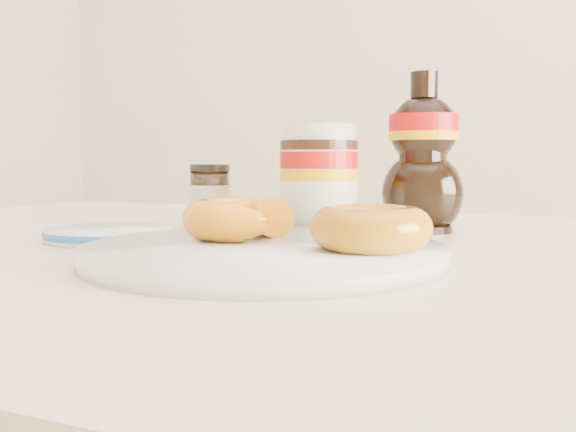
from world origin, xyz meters
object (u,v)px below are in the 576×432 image
at_px(dining_table, 301,323).
at_px(donut_bitten, 239,219).
at_px(blue_rim_saucer, 110,233).
at_px(plate, 264,252).
at_px(donut_whole, 371,228).
at_px(dark_jar, 210,197).
at_px(syrup_bottle, 423,153).
at_px(nutella_jar, 319,176).

height_order(dining_table, donut_bitten, donut_bitten).
bearing_deg(dining_table, donut_bitten, -103.38).
bearing_deg(dining_table, blue_rim_saucer, -163.28).
height_order(dining_table, plate, plate).
distance_m(dining_table, donut_whole, 0.20).
xyz_separation_m(dining_table, donut_whole, (0.11, -0.12, 0.12)).
bearing_deg(dark_jar, blue_rim_saucer, -101.41).
relative_size(dark_jar, blue_rim_saucer, 0.59).
bearing_deg(dining_table, syrup_bottle, 60.67).
xyz_separation_m(dark_jar, blue_rim_saucer, (-0.03, -0.16, -0.03)).
bearing_deg(dark_jar, donut_bitten, -53.08).
bearing_deg(nutella_jar, syrup_bottle, 39.69).
relative_size(donut_whole, blue_rim_saucer, 0.71).
height_order(donut_bitten, syrup_bottle, syrup_bottle).
height_order(syrup_bottle, dark_jar, syrup_bottle).
distance_m(plate, donut_whole, 0.09).
distance_m(donut_bitten, dark_jar, 0.24).
height_order(dark_jar, blue_rim_saucer, dark_jar).
xyz_separation_m(dining_table, nutella_jar, (-0.01, 0.08, 0.15)).
xyz_separation_m(donut_whole, blue_rim_saucer, (-0.31, 0.06, -0.02)).
height_order(donut_whole, nutella_jar, nutella_jar).
xyz_separation_m(plate, donut_bitten, (-0.04, 0.03, 0.02)).
bearing_deg(donut_bitten, blue_rim_saucer, 144.20).
bearing_deg(plate, blue_rim_saucer, 163.52).
distance_m(syrup_bottle, dark_jar, 0.27).
height_order(donut_bitten, blue_rim_saucer, donut_bitten).
relative_size(dining_table, blue_rim_saucer, 10.28).
bearing_deg(donut_bitten, syrup_bottle, 41.52).
distance_m(donut_whole, syrup_bottle, 0.29).
relative_size(plate, blue_rim_saucer, 2.25).
xyz_separation_m(dining_table, donut_bitten, (-0.02, -0.09, 0.12)).
relative_size(nutella_jar, syrup_bottle, 0.66).
distance_m(dining_table, donut_bitten, 0.15).
xyz_separation_m(dining_table, dark_jar, (-0.17, 0.10, 0.12)).
distance_m(plate, donut_bitten, 0.06).
xyz_separation_m(nutella_jar, dark_jar, (-0.16, 0.02, -0.03)).
bearing_deg(donut_whole, nutella_jar, 121.54).
height_order(donut_whole, syrup_bottle, syrup_bottle).
bearing_deg(plate, syrup_bottle, 75.62).
distance_m(plate, nutella_jar, 0.21).
height_order(dining_table, blue_rim_saucer, blue_rim_saucer).
height_order(donut_whole, blue_rim_saucer, donut_whole).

